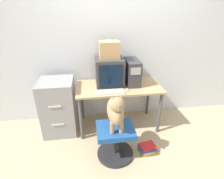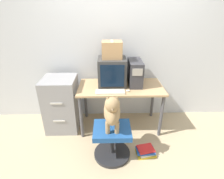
% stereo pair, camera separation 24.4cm
% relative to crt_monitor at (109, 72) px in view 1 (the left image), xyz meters
% --- Properties ---
extents(ground_plane, '(12.00, 12.00, 0.00)m').
position_rel_crt_monitor_xyz_m(ground_plane, '(0.13, -0.41, -0.96)').
color(ground_plane, tan).
extents(wall_back, '(8.00, 0.05, 2.60)m').
position_rel_crt_monitor_xyz_m(wall_back, '(0.13, 0.31, 0.34)').
color(wall_back, silver).
rests_on(wall_back, ground_plane).
extents(desk, '(1.32, 0.66, 0.74)m').
position_rel_crt_monitor_xyz_m(desk, '(0.13, -0.08, -0.31)').
color(desk, tan).
rests_on(desk, ground_plane).
extents(crt_monitor, '(0.42, 0.40, 0.43)m').
position_rel_crt_monitor_xyz_m(crt_monitor, '(0.00, 0.00, 0.00)').
color(crt_monitor, '#383838').
rests_on(crt_monitor, desk).
extents(pc_tower, '(0.20, 0.46, 0.39)m').
position_rel_crt_monitor_xyz_m(pc_tower, '(0.36, 0.01, -0.02)').
color(pc_tower, '#333338').
rests_on(pc_tower, desk).
extents(keyboard, '(0.42, 0.15, 0.03)m').
position_rel_crt_monitor_xyz_m(keyboard, '(-0.03, -0.30, -0.20)').
color(keyboard, beige).
rests_on(keyboard, desk).
extents(computer_mouse, '(0.06, 0.04, 0.03)m').
position_rel_crt_monitor_xyz_m(computer_mouse, '(0.23, -0.28, -0.20)').
color(computer_mouse, beige).
rests_on(computer_mouse, desk).
extents(office_chair, '(0.50, 0.50, 0.46)m').
position_rel_crt_monitor_xyz_m(office_chair, '(-0.02, -0.75, -0.70)').
color(office_chair, '#262628').
rests_on(office_chair, ground_plane).
extents(dog, '(0.21, 0.48, 0.52)m').
position_rel_crt_monitor_xyz_m(dog, '(-0.02, -0.75, -0.23)').
color(dog, '#9E7F56').
rests_on(dog, office_chair).
extents(filing_cabinet, '(0.51, 0.52, 0.88)m').
position_rel_crt_monitor_xyz_m(filing_cabinet, '(-0.82, -0.09, -0.51)').
color(filing_cabinet, gray).
rests_on(filing_cabinet, ground_plane).
extents(cardboard_box, '(0.29, 0.25, 0.25)m').
position_rel_crt_monitor_xyz_m(cardboard_box, '(-0.00, 0.00, 0.34)').
color(cardboard_box, tan).
rests_on(cardboard_box, crt_monitor).
extents(book_stack_floor, '(0.28, 0.25, 0.08)m').
position_rel_crt_monitor_xyz_m(book_stack_floor, '(0.45, -0.74, -0.92)').
color(book_stack_floor, gold).
rests_on(book_stack_floor, ground_plane).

